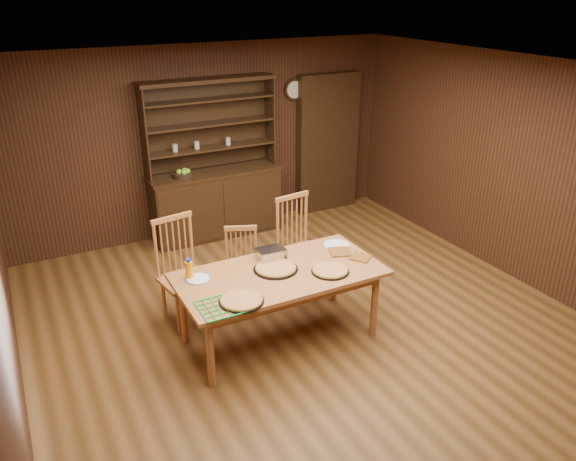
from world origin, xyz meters
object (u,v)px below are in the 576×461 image
china_hutch (215,195)px  juice_bottle (189,269)px  chair_left (180,266)px  chair_right (297,240)px  chair_center (242,265)px  dining_table (280,279)px

china_hutch → juice_bottle: 2.70m
juice_bottle → chair_left: bearing=83.3°
chair_right → juice_bottle: size_ratio=5.57×
chair_left → chair_center: (0.67, -0.05, -0.13)m
china_hutch → juice_bottle: bearing=-115.8°
china_hutch → chair_left: 2.18m
dining_table → chair_left: size_ratio=1.74×
chair_left → chair_center: size_ratio=1.25×
dining_table → china_hutch: bearing=82.3°
chair_left → chair_center: bearing=-13.1°
dining_table → chair_left: chair_left is taller
dining_table → juice_bottle: 0.87m
juice_bottle → dining_table: bearing=-20.3°
chair_right → juice_bottle: chair_right is taller
dining_table → chair_center: size_ratio=2.18×
chair_center → dining_table: bearing=-63.0°
china_hutch → chair_center: bearing=-102.7°
juice_bottle → chair_center: bearing=33.7°
chair_center → chair_right: (0.72, 0.06, 0.12)m
china_hutch → chair_right: bearing=-81.4°
chair_left → dining_table: bearing=-57.5°
chair_center → china_hutch: bearing=99.5°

